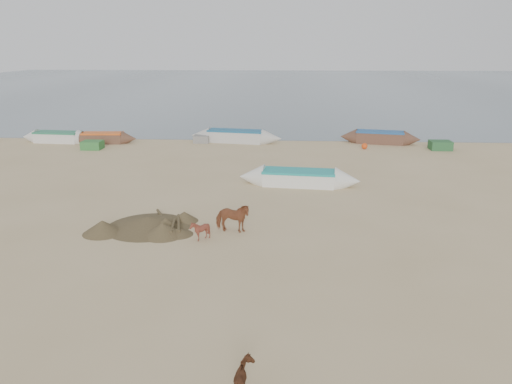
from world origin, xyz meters
The scene contains 9 objects.
ground centered at (0.00, 0.00, 0.00)m, with size 140.00×140.00×0.00m, color tan.
sea centered at (0.00, 82.00, 0.01)m, with size 160.00×160.00×0.00m, color slate.
cow_adult centered at (-0.81, 1.60, 0.61)m, with size 0.66×1.44×1.22m, color brown.
calf_front centered at (-1.97, 0.67, 0.40)m, with size 0.65×0.73×0.81m, color brown.
calf_right centered at (0.49, -8.30, 0.43)m, with size 0.85×0.73×0.86m, color brown.
near_canoe centered at (2.04, 8.85, 0.41)m, with size 6.53×1.44×0.82m, color silver, non-canonical shape.
debris_pile centered at (-4.37, 2.01, 0.22)m, with size 3.51×3.51×0.43m, color brown.
waterline_canoes centered at (-2.33, 20.56, 0.44)m, with size 58.77×3.79×0.97m.
beach_clutter centered at (4.25, 19.44, 0.30)m, with size 44.73×4.21×0.64m.
Camera 1 is at (1.19, -17.18, 7.21)m, focal length 35.00 mm.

